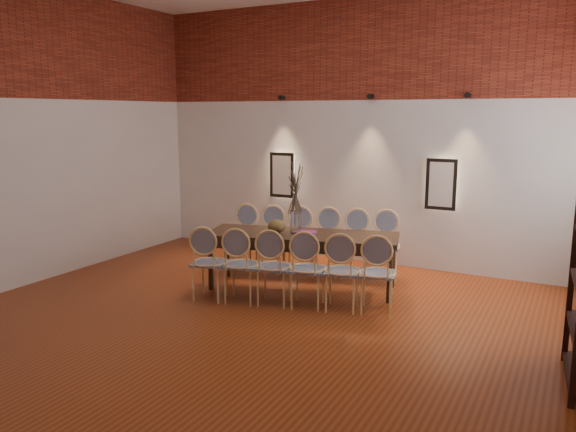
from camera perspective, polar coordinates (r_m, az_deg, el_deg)
The scene contains 26 objects.
floor at distance 6.07m, azimuth -5.31°, elevation -12.12°, with size 7.00×7.00×0.02m, color maroon.
wall_back at distance 8.79m, azimuth 7.33°, elevation 8.33°, with size 7.00×0.10×4.00m, color silver.
wall_left at distance 8.13m, azimuth -27.21°, elevation 7.10°, with size 0.10×7.00×4.00m, color silver.
brick_band_back at distance 8.77m, azimuth 7.36°, elevation 16.50°, with size 7.00×0.02×1.50m, color maroon.
niche_left at distance 9.29m, azimuth -0.53°, elevation 4.19°, with size 0.36×0.06×0.66m, color #FFEAC6.
niche_right at distance 8.38m, azimuth 15.33°, elevation 3.14°, with size 0.36×0.06×0.66m, color #FFEAC6.
spot_fixture_left at distance 9.21m, azimuth -0.64°, elevation 11.93°, with size 0.08×0.08×0.10m, color black.
spot_fixture_mid at distance 8.60m, azimuth 8.38°, elevation 11.92°, with size 0.08×0.08×0.10m, color black.
spot_fixture_right at distance 8.23m, azimuth 17.79°, elevation 11.61°, with size 0.08×0.08×0.10m, color black.
dining_table at distance 7.46m, azimuth 1.44°, elevation -4.61°, with size 2.49×0.80×0.75m, color #301D10.
chair_near_a at distance 7.10m, azimuth -7.96°, elevation -4.72°, with size 0.44×0.44×0.94m, color #E7C17D, non-canonical shape.
chair_near_b at distance 6.96m, azimuth -4.76°, elevation -4.95°, with size 0.44×0.44×0.94m, color #E7C17D, non-canonical shape.
chair_near_c at distance 6.85m, azimuth -1.43°, elevation -5.18°, with size 0.44×0.44×0.94m, color #E7C17D, non-canonical shape.
chair_near_d at distance 6.76m, azimuth 1.99°, elevation -5.39°, with size 0.44×0.44×0.94m, color #E7C17D, non-canonical shape.
chair_near_e at distance 6.69m, azimuth 5.50°, elevation -5.59°, with size 0.44×0.44×0.94m, color #E7C17D, non-canonical shape.
chair_near_f at distance 6.65m, azimuth 9.06°, elevation -5.78°, with size 0.44×0.44×0.94m, color #E7C17D, non-canonical shape.
chair_far_a at distance 8.34m, azimuth -4.60°, elevation -2.35°, with size 0.44×0.44×0.94m, color #E7C17D, non-canonical shape.
chair_far_b at distance 8.22m, azimuth -1.84°, elevation -2.50°, with size 0.44×0.44×0.94m, color #E7C17D, non-canonical shape.
chair_far_c at distance 8.13m, azimuth 0.99°, elevation -2.66°, with size 0.44×0.44×0.94m, color #E7C17D, non-canonical shape.
chair_far_d at distance 8.05m, azimuth 3.88°, elevation -2.80°, with size 0.44×0.44×0.94m, color #E7C17D, non-canonical shape.
chair_far_e at distance 8.00m, azimuth 6.82°, elevation -2.95°, with size 0.44×0.44×0.94m, color #E7C17D, non-canonical shape.
chair_far_f at distance 7.97m, azimuth 9.79°, elevation -3.08°, with size 0.44×0.44×0.94m, color #E7C17D, non-canonical shape.
vase at distance 7.36m, azimuth 0.76°, elevation -0.62°, with size 0.14×0.14×0.30m, color silver.
dried_branches at distance 7.29m, azimuth 0.77°, elevation 2.85°, with size 0.50×0.50×0.70m, color brown, non-canonical shape.
bowl at distance 7.38m, azimuth -1.18°, elevation -1.06°, with size 0.24×0.24×0.18m, color brown.
book at distance 7.38m, azimuth 1.78°, elevation -1.67°, with size 0.26×0.18×0.03m, color #872070.
Camera 1 is at (3.09, -4.67, 2.32)m, focal length 35.00 mm.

